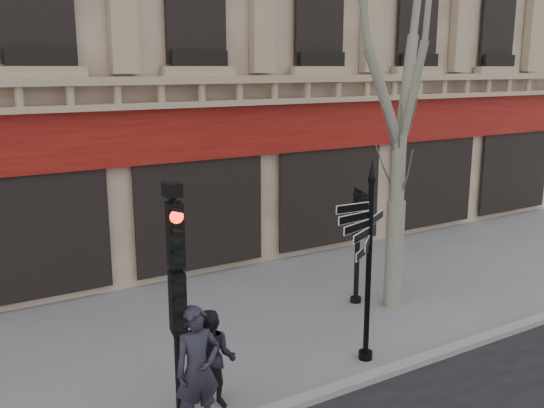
% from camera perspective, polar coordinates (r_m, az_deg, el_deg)
% --- Properties ---
extents(ground, '(80.00, 80.00, 0.00)m').
position_cam_1_polar(ground, '(11.60, 4.07, -13.57)').
color(ground, slate).
rests_on(ground, ground).
extents(kerb, '(80.00, 0.25, 0.12)m').
position_cam_1_polar(kerb, '(10.60, 8.66, -16.03)').
color(kerb, gray).
rests_on(kerb, ground).
extents(fingerpost, '(1.99, 1.99, 3.66)m').
position_cam_1_polar(fingerpost, '(10.53, 9.22, -2.17)').
color(fingerpost, black).
rests_on(fingerpost, ground).
extents(traffic_signal_main, '(0.45, 0.36, 3.62)m').
position_cam_1_polar(traffic_signal_main, '(8.61, -9.08, -6.76)').
color(traffic_signal_main, black).
rests_on(traffic_signal_main, ground).
extents(traffic_signal_secondary, '(0.50, 0.42, 2.50)m').
position_cam_1_polar(traffic_signal_secondary, '(13.32, 8.10, -2.14)').
color(traffic_signal_secondary, black).
rests_on(traffic_signal_secondary, ground).
extents(plane_tree, '(3.44, 3.44, 9.13)m').
position_cam_1_polar(plane_tree, '(12.92, 12.50, 18.12)').
color(plane_tree, gray).
rests_on(plane_tree, ground).
extents(pedestrian_a, '(0.70, 0.47, 1.89)m').
position_cam_1_polar(pedestrian_a, '(8.98, -7.02, -15.20)').
color(pedestrian_a, '#23212D').
rests_on(pedestrian_a, ground).
extents(pedestrian_b, '(0.96, 0.94, 1.56)m').
position_cam_1_polar(pedestrian_b, '(9.58, -5.64, -14.39)').
color(pedestrian_b, black).
rests_on(pedestrian_b, ground).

